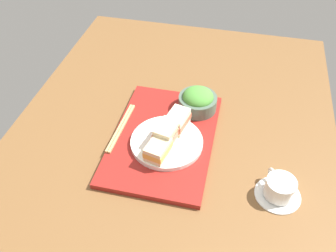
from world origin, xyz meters
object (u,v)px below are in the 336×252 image
Objects in this scene: sandwich_near at (177,121)px; coffee_cup at (279,189)px; sandwich_plate at (168,142)px; sandwich_far at (158,149)px; chopsticks_pair at (121,127)px; sandwich_middle at (168,133)px; salad_bowl at (198,100)px.

sandwich_near is 0.76× the size of coffee_cup.
coffee_cup is (10.02, 31.85, 0.26)cm from sandwich_plate.
chopsticks_pair is at bearing -123.16° from sandwich_far.
sandwich_middle is 0.74× the size of coffee_cup.
sandwich_plate is 18.72cm from salad_bowl.
sandwich_far reaches higher than chopsticks_pair.
sandwich_middle reaches higher than sandwich_plate.
sandwich_middle is (6.07, -1.47, 0.18)cm from sandwich_near.
coffee_cup is (13.17, 47.42, 0.61)cm from chopsticks_pair.
coffee_cup is at bearing 72.54° from sandwich_plate.
sandwich_near is at bearing -117.90° from coffee_cup.
sandwich_plate is 0.99× the size of chopsticks_pair.
salad_bowl is 38.17cm from coffee_cup.
salad_bowl is at bearing 160.10° from sandwich_near.
chopsticks_pair is (-3.15, -15.57, -0.35)cm from sandwich_plate.
chopsticks_pair is at bearing -101.43° from sandwich_middle.
salad_bowl is (-17.64, 5.66, -0.98)cm from sandwich_middle.
sandwich_near is (-6.07, 1.47, 3.45)cm from sandwich_plate.
sandwich_far is 24.76cm from salad_bowl.
sandwich_near reaches higher than chopsticks_pair.
sandwich_plate reaches higher than chopsticks_pair.
sandwich_plate is 2.43× the size of sandwich_far.
sandwich_middle is at bearing -13.62° from sandwich_near.
sandwich_middle is at bearing -107.46° from coffee_cup.
sandwich_plate is at bearing 45.00° from sandwich_middle.
sandwich_middle is 18.55cm from salad_bowl.
sandwich_plate is at bearing -17.79° from salad_bowl.
sandwich_middle reaches higher than chopsticks_pair.
sandwich_near is 0.43× the size of chopsticks_pair.
sandwich_far is 0.72× the size of coffee_cup.
sandwich_far is (12.13, -2.94, -0.52)cm from sandwich_near.
salad_bowl reaches higher than sandwich_near.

